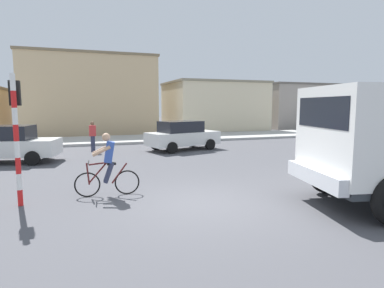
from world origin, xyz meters
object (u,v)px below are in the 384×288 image
Objects in this scene: cyclist at (107,165)px; traffic_light_pole at (16,122)px; car_white_mid at (8,144)px; pedestrian_near_kerb at (93,136)px; car_red_near at (182,135)px.

traffic_light_pole is (-2.12, -0.10, 1.20)m from cyclist.
cyclist is 2.44m from traffic_light_pole.
car_white_mid is at bearing 102.13° from traffic_light_pole.
cyclist is 0.54× the size of traffic_light_pole.
cyclist is 8.74m from pedestrian_near_kerb.
traffic_light_pole reaches higher than car_red_near.
traffic_light_pole reaches higher than car_white_mid.
car_red_near is 1.01× the size of car_white_mid.
cyclist is 0.40× the size of car_white_mid.
pedestrian_near_kerb is (0.01, 8.74, -0.02)m from cyclist.
traffic_light_pole reaches higher than cyclist.
car_white_mid is (-1.46, 6.80, -1.25)m from traffic_light_pole.
pedestrian_near_kerb is at bearing 170.28° from car_red_near.
car_red_near is at bearing 49.62° from traffic_light_pole.
car_white_mid is (-3.58, 6.71, -0.05)m from cyclist.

